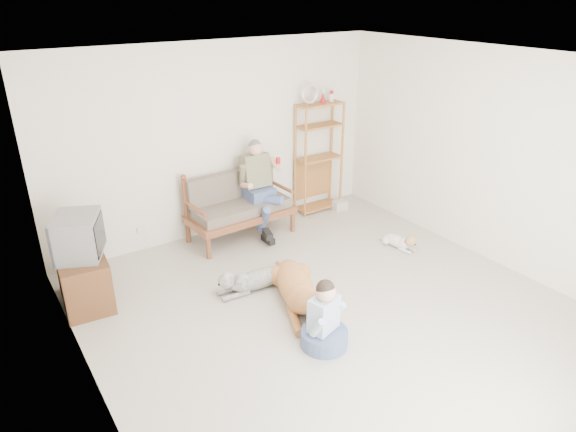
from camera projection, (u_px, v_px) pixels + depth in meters
floor at (339, 317)px, 5.64m from camera, size 5.50×5.50×0.00m
ceiling at (351, 64)px, 4.54m from camera, size 5.50×5.50×0.00m
wall_back at (219, 141)px, 7.18m from camera, size 5.00×0.00×5.00m
wall_left at (85, 276)px, 3.82m from camera, size 0.00×5.50×5.50m
wall_right at (501, 161)px, 6.35m from camera, size 0.00×5.50×5.50m
loveseat at (238, 204)px, 7.32m from camera, size 1.53×0.77×0.95m
man at (262, 194)px, 7.25m from camera, size 0.52×0.75×1.21m
etagere at (319, 157)px, 8.02m from camera, size 0.77×0.34×2.02m
book_stack at (340, 205)px, 8.35m from camera, size 0.23×0.17×0.14m
tv_stand at (83, 278)px, 5.81m from camera, size 0.58×0.94×0.60m
crt_tv at (78, 236)px, 5.59m from camera, size 0.65×0.71×0.48m
wall_outlet at (141, 230)px, 6.96m from camera, size 0.12×0.02×0.08m
golden_retriever at (298, 290)px, 5.79m from camera, size 0.77×1.51×0.48m
shaggy_dog at (252, 280)px, 6.10m from camera, size 1.11×0.30×0.33m
terrier at (401, 241)px, 7.09m from camera, size 0.24×0.65×0.24m
child at (324, 322)px, 5.10m from camera, size 0.48×0.48×0.75m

